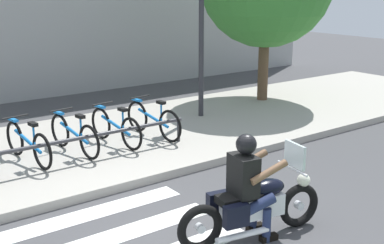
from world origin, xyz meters
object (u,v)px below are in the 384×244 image
(bike_rack, at_px, (39,147))
(bicycle_5, at_px, (115,127))
(bicycle_6, at_px, (153,120))
(bicycle_4, at_px, (74,135))
(bicycle_3, at_px, (28,143))
(street_lamp, at_px, (201,15))
(rider, at_px, (249,180))
(motorcycle, at_px, (253,206))

(bike_rack, bearing_deg, bicycle_5, 17.90)
(bicycle_6, bearing_deg, bike_rack, -167.85)
(bicycle_4, height_order, bicycle_5, same)
(bicycle_3, xyz_separation_m, bicycle_6, (2.57, -0.00, 0.01))
(bike_rack, bearing_deg, bicycle_3, 90.05)
(bicycle_3, bearing_deg, bicycle_6, -0.01)
(bicycle_4, xyz_separation_m, street_lamp, (3.54, 0.78, 2.01))
(rider, bearing_deg, bicycle_6, 74.36)
(motorcycle, relative_size, bicycle_5, 1.27)
(motorcycle, relative_size, bicycle_6, 1.23)
(motorcycle, bearing_deg, bicycle_4, 98.82)
(motorcycle, distance_m, bike_rack, 3.88)
(bicycle_3, bearing_deg, bicycle_5, -0.00)
(rider, distance_m, street_lamp, 5.98)
(motorcycle, xyz_separation_m, bike_rack, (-1.50, 3.58, 0.12))
(rider, relative_size, bicycle_4, 0.85)
(rider, bearing_deg, street_lamp, 58.67)
(bicycle_3, relative_size, bicycle_6, 0.98)
(motorcycle, height_order, rider, rider)
(rider, relative_size, street_lamp, 0.35)
(bicycle_4, height_order, bike_rack, bicycle_4)
(rider, height_order, bicycle_3, rider)
(rider, bearing_deg, bicycle_3, 109.07)
(rider, distance_m, bicycle_6, 4.28)
(bicycle_3, bearing_deg, rider, -70.93)
(bicycle_6, distance_m, street_lamp, 2.82)
(bicycle_4, relative_size, street_lamp, 0.40)
(bicycle_6, bearing_deg, motorcycle, -104.58)
(bicycle_4, xyz_separation_m, bicycle_6, (1.71, -0.00, 0.01))
(bicycle_4, xyz_separation_m, bicycle_5, (0.86, -0.00, -0.00))
(bicycle_5, relative_size, bicycle_6, 0.97)
(street_lamp, bearing_deg, bicycle_4, -167.52)
(bicycle_3, height_order, bicycle_5, bicycle_5)
(bicycle_3, distance_m, bicycle_5, 1.71)
(motorcycle, distance_m, bicycle_6, 4.27)
(bicycle_4, bearing_deg, rider, -82.19)
(bicycle_3, distance_m, bicycle_4, 0.86)
(bicycle_4, xyz_separation_m, bike_rack, (-0.86, -0.55, 0.07))
(rider, xyz_separation_m, bicycle_4, (-0.56, 4.11, -0.31))
(bike_rack, bearing_deg, bicycle_6, 12.15)
(motorcycle, distance_m, street_lamp, 6.07)
(bicycle_5, relative_size, street_lamp, 0.40)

